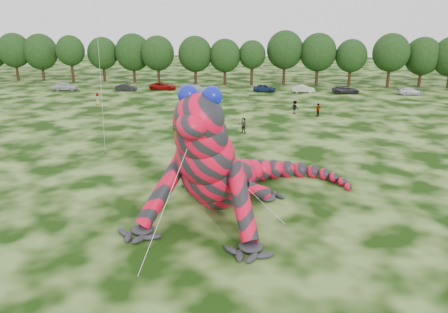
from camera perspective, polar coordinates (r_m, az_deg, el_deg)
ground at (r=32.87m, az=-3.01°, el=-6.12°), size 240.00×240.00×0.00m
inflatable_gecko at (r=31.22m, az=-0.08°, el=1.92°), size 19.53×21.89×9.54m
tree_1 at (r=102.89m, az=-25.62°, el=11.64°), size 6.74×6.07×9.81m
tree_2 at (r=100.86m, az=-22.77°, el=11.86°), size 7.04×6.34×9.64m
tree_3 at (r=96.08m, az=-19.33°, el=11.93°), size 5.81×5.23×9.44m
tree_4 at (r=95.22m, az=-15.51°, el=12.12°), size 6.22×5.60×9.06m
tree_5 at (r=92.75m, az=-11.76°, el=12.47°), size 7.16×6.44×9.80m
tree_6 at (r=89.55m, az=-8.62°, el=12.35°), size 6.52×5.86×9.49m
tree_7 at (r=88.09m, az=-3.77°, el=12.42°), size 6.68×6.01×9.48m
tree_8 at (r=87.49m, az=0.13°, el=12.24°), size 6.14×5.53×8.94m
tree_9 at (r=87.47m, az=3.67°, el=12.11°), size 5.27×4.74×8.68m
tree_10 at (r=88.56m, az=7.92°, el=12.65°), size 7.09×6.38×10.50m
tree_11 at (r=88.61m, az=12.15°, el=12.29°), size 7.01×6.31×10.07m
tree_12 at (r=89.06m, az=16.22°, el=11.65°), size 5.99×5.39×8.97m
tree_13 at (r=89.89m, az=20.88°, el=11.62°), size 6.83×6.15×10.13m
tree_14 at (r=93.20m, az=24.44°, el=11.16°), size 6.82×6.14×9.40m
car_0 at (r=86.52m, az=-20.00°, el=8.61°), size 4.63×2.29×1.52m
car_1 at (r=82.66m, az=-12.68°, el=8.78°), size 3.98×1.64×1.28m
car_2 at (r=82.87m, az=-7.95°, el=9.10°), size 5.03×2.37×1.39m
car_3 at (r=78.96m, az=-3.50°, el=8.82°), size 5.33×2.97×1.46m
car_4 at (r=80.11m, az=5.29°, el=8.89°), size 4.10×1.68×1.39m
car_5 at (r=80.53m, az=10.37°, el=8.70°), size 4.06×1.53×1.32m
car_6 at (r=81.16m, az=15.62°, el=8.39°), size 4.87×2.57×1.31m
car_7 at (r=83.42m, az=23.19°, el=7.83°), size 4.44×2.14×1.25m
spectator_2 at (r=62.77m, az=9.23°, el=6.37°), size 1.37×1.26×1.86m
spectator_3 at (r=61.58m, az=12.19°, el=5.97°), size 1.08×1.09×1.85m
spectator_4 at (r=71.23m, az=-16.20°, el=7.26°), size 0.81×1.01×1.80m
spectator_1 at (r=53.71m, az=-6.44°, el=4.43°), size 1.06×1.03×1.72m
spectator_0 at (r=53.18m, az=-6.45°, el=4.34°), size 0.46×0.68×1.80m
spectator_5 at (r=51.61m, az=2.55°, el=4.05°), size 1.68×1.54×1.87m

